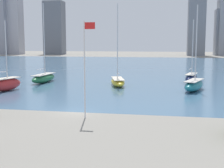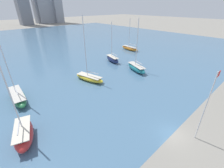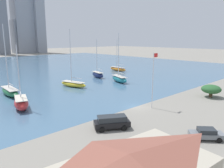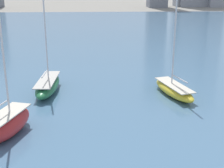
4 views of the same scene
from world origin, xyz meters
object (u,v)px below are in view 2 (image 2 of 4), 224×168
at_px(sailboat_orange, 130,48).
at_px(sailboat_red, 24,134).
at_px(sailboat_green, 18,96).
at_px(sailboat_navy, 112,59).
at_px(flag_pole, 206,105).
at_px(sailboat_teal, 136,68).
at_px(sailboat_yellow, 89,78).

xyz_separation_m(sailboat_orange, sailboat_red, (-47.22, -22.46, 0.29)).
bearing_deg(sailboat_green, sailboat_navy, 11.39).
relative_size(sailboat_orange, sailboat_red, 1.06).
bearing_deg(sailboat_green, sailboat_orange, 16.10).
bearing_deg(flag_pole, sailboat_green, 120.52).
distance_m(flag_pole, sailboat_green, 32.56).
bearing_deg(sailboat_teal, flag_pole, -102.82).
relative_size(flag_pole, sailboat_orange, 0.83).
height_order(sailboat_orange, sailboat_red, sailboat_orange).
bearing_deg(flag_pole, sailboat_teal, 59.13).
height_order(sailboat_yellow, sailboat_red, sailboat_yellow).
bearing_deg(sailboat_orange, sailboat_navy, -156.37).
bearing_deg(sailboat_yellow, sailboat_orange, 8.40).
xyz_separation_m(sailboat_teal, sailboat_green, (-29.36, 6.02, -0.05)).
relative_size(sailboat_yellow, sailboat_green, 0.96).
height_order(sailboat_yellow, sailboat_navy, sailboat_yellow).
distance_m(sailboat_green, sailboat_orange, 46.54).
relative_size(sailboat_green, sailboat_orange, 1.28).
xyz_separation_m(flag_pole, sailboat_orange, (28.93, 38.47, -4.77)).
relative_size(sailboat_teal, sailboat_navy, 1.13).
distance_m(flag_pole, sailboat_navy, 35.15).
bearing_deg(sailboat_red, sailboat_green, 97.97).
bearing_deg(sailboat_green, flag_pole, -56.68).
bearing_deg(flag_pole, sailboat_navy, 67.66).
distance_m(sailboat_navy, sailboat_red, 35.47).
relative_size(sailboat_green, sailboat_red, 1.36).
xyz_separation_m(sailboat_navy, sailboat_red, (-31.54, -16.23, 0.12)).
bearing_deg(flag_pole, sailboat_red, 138.82).
xyz_separation_m(sailboat_teal, sailboat_red, (-31.29, -5.74, 0.14)).
height_order(sailboat_teal, sailboat_yellow, sailboat_yellow).
bearing_deg(sailboat_navy, sailboat_yellow, -141.92).
distance_m(sailboat_teal, sailboat_yellow, 14.22).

